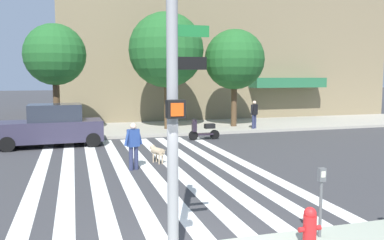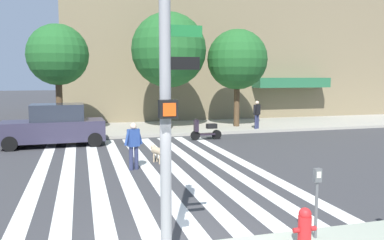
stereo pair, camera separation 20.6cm
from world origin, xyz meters
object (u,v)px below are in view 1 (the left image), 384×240
at_px(fire_hydrant, 310,228).
at_px(street_tree_middle, 166,50).
at_px(parked_car_behind_first, 52,126).
at_px(pedestrian_dog_walker, 133,143).
at_px(traffic_light_pole, 173,58).
at_px(parked_scooter, 204,130).
at_px(street_tree_further, 234,60).
at_px(pedestrian_bystander, 254,113).
at_px(parking_meter_second_along, 321,193).
at_px(street_tree_nearest, 55,55).
at_px(dog_on_leash, 157,151).

relative_size(fire_hydrant, street_tree_middle, 0.11).
bearing_deg(parked_car_behind_first, pedestrian_dog_walker, -63.03).
distance_m(traffic_light_pole, parked_scooter, 14.27).
distance_m(fire_hydrant, parked_car_behind_first, 14.19).
distance_m(street_tree_further, pedestrian_bystander, 3.50).
distance_m(pedestrian_dog_walker, pedestrian_bystander, 11.27).
distance_m(parked_car_behind_first, parked_scooter, 7.32).
bearing_deg(parked_scooter, traffic_light_pole, -110.27).
height_order(street_tree_further, pedestrian_bystander, street_tree_further).
bearing_deg(street_tree_middle, parking_meter_second_along, -92.51).
bearing_deg(street_tree_further, street_tree_nearest, -176.64).
relative_size(fire_hydrant, parking_meter_second_along, 0.56).
height_order(parking_meter_second_along, street_tree_further, street_tree_further).
bearing_deg(parking_meter_second_along, street_tree_nearest, 108.86).
bearing_deg(parked_car_behind_first, street_tree_middle, 28.88).
relative_size(street_tree_middle, pedestrian_dog_walker, 4.11).
xyz_separation_m(street_tree_nearest, dog_on_leash, (3.79, -7.62, -3.87)).
height_order(traffic_light_pole, fire_hydrant, traffic_light_pole).
height_order(parking_meter_second_along, pedestrian_bystander, pedestrian_bystander).
height_order(street_tree_middle, pedestrian_bystander, street_tree_middle).
height_order(parked_scooter, street_tree_middle, street_tree_middle).
bearing_deg(parked_scooter, street_tree_nearest, 157.51).
xyz_separation_m(fire_hydrant, street_tree_middle, (1.19, 16.68, 4.20)).
bearing_deg(parking_meter_second_along, traffic_light_pole, -172.58).
height_order(street_tree_nearest, street_tree_middle, street_tree_middle).
xyz_separation_m(fire_hydrant, parking_meter_second_along, (0.48, 0.38, 0.51)).
distance_m(parked_car_behind_first, street_tree_middle, 8.01).
xyz_separation_m(parked_scooter, dog_on_leash, (-3.39, -4.64, -0.04)).
distance_m(street_tree_further, dog_on_leash, 11.14).
relative_size(traffic_light_pole, parking_meter_second_along, 4.26).
relative_size(traffic_light_pole, street_tree_further, 0.98).
bearing_deg(parked_car_behind_first, street_tree_nearest, 87.58).
bearing_deg(traffic_light_pole, parked_car_behind_first, 100.55).
distance_m(traffic_light_pole, parked_car_behind_first, 13.76).
height_order(parked_car_behind_first, parked_scooter, parked_car_behind_first).
distance_m(parked_scooter, street_tree_middle, 5.68).
bearing_deg(pedestrian_bystander, street_tree_middle, 163.94).
relative_size(parked_car_behind_first, parked_scooter, 2.83).
xyz_separation_m(parked_scooter, street_tree_nearest, (-7.19, 2.98, 3.84)).
height_order(fire_hydrant, pedestrian_bystander, pedestrian_bystander).
height_order(parked_scooter, dog_on_leash, parked_scooter).
relative_size(fire_hydrant, street_tree_further, 0.13).
height_order(street_tree_nearest, pedestrian_dog_walker, street_tree_nearest).
relative_size(street_tree_nearest, street_tree_middle, 0.86).
height_order(parking_meter_second_along, parked_scooter, parking_meter_second_along).
xyz_separation_m(street_tree_further, pedestrian_dog_walker, (-7.51, -9.09, -3.29)).
bearing_deg(pedestrian_dog_walker, pedestrian_bystander, 43.14).
height_order(parked_car_behind_first, street_tree_further, street_tree_further).
distance_m(street_tree_middle, pedestrian_dog_walker, 10.41).
relative_size(parked_scooter, pedestrian_dog_walker, 0.99).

